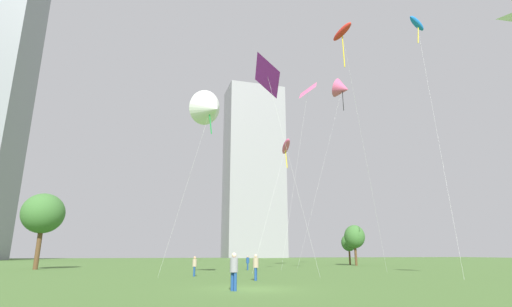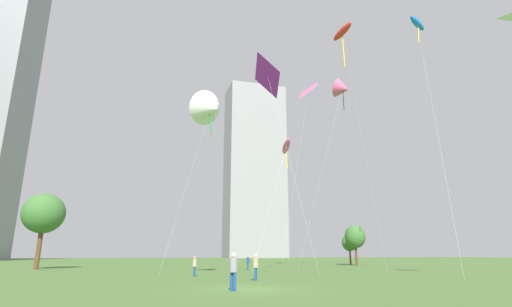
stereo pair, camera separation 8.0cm
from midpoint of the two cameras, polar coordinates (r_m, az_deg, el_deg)
The scene contains 16 objects.
ground at distance 21.07m, azimuth -1.03°, elevation -19.85°, with size 280.00×280.00×0.00m, color #476B30.
person_standing_0 at distance 20.02m, azimuth -3.48°, elevation -17.02°, with size 0.41×0.41×1.85m.
person_standing_1 at distance 43.94m, azimuth -1.32°, elevation -16.07°, with size 0.35×0.35×1.56m.
person_standing_2 at distance 32.66m, azimuth -9.36°, elevation -16.28°, with size 0.35×0.35×1.58m.
person_standing_3 at distance 27.34m, azimuth -0.13°, elevation -16.56°, with size 0.39×0.39×1.77m.
kite_flying_0 at distance 61.91m, azimuth 12.89°, elevation 9.53°, with size 11.16×4.24×28.77m.
kite_flying_1 at distance 34.13m, azimuth 1.72°, elevation 11.60°, with size 5.34×2.97×18.24m.
kite_flying_2 at distance 52.97m, azimuth 7.80°, elevation 9.45°, with size 6.60×3.57×24.86m.
kite_flying_4 at distance 40.76m, azimuth 12.87°, elevation 17.41°, with size 6.33×5.79×24.08m.
kite_flying_5 at distance 42.79m, azimuth 4.51°, elevation 1.04°, with size 5.19×4.60×14.39m.
kite_flying_6 at distance 48.01m, azimuth 23.13°, elevation 17.60°, with size 6.50×8.37×27.54m.
kite_flying_7 at distance 31.83m, azimuth -6.93°, elevation 6.80°, with size 5.38×4.14×15.27m.
park_tree_0 at distance 52.44m, azimuth -29.57°, elevation -7.92°, with size 4.83×4.83×8.85m.
park_tree_1 at distance 61.67m, azimuth 14.65°, elevation -12.10°, with size 3.14×3.14×6.08m.
park_tree_2 at distance 65.74m, azimuth 13.84°, elevation -12.98°, with size 2.47×2.47×4.92m.
distant_highrise_0 at distance 163.06m, azimuth -0.34°, elevation -2.42°, with size 24.42×15.73×73.87m, color #939399.
Camera 1 is at (-4.96, -20.39, 1.84)m, focal length 26.42 mm.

